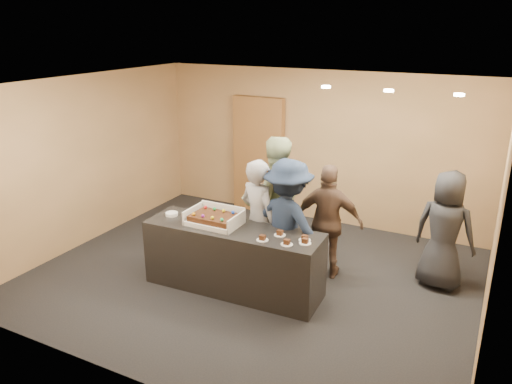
% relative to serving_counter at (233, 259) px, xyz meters
% --- Properties ---
extents(room, '(6.04, 6.00, 2.70)m').
position_rel_serving_counter_xyz_m(room, '(0.07, 0.44, 0.90)').
color(room, black).
rests_on(room, ground).
extents(serving_counter, '(2.42, 0.79, 0.90)m').
position_rel_serving_counter_xyz_m(serving_counter, '(0.00, 0.00, 0.00)').
color(serving_counter, black).
rests_on(serving_counter, floor).
extents(storage_cabinet, '(0.99, 0.15, 2.18)m').
position_rel_serving_counter_xyz_m(storage_cabinet, '(-1.06, 2.85, 0.64)').
color(storage_cabinet, brown).
rests_on(storage_cabinet, floor).
extents(cake_box, '(0.70, 0.48, 0.21)m').
position_rel_serving_counter_xyz_m(cake_box, '(-0.28, 0.03, 0.50)').
color(cake_box, white).
rests_on(cake_box, serving_counter).
extents(sheet_cake, '(0.60, 0.41, 0.12)m').
position_rel_serving_counter_xyz_m(sheet_cake, '(-0.28, 0.00, 0.55)').
color(sheet_cake, '#361B0C').
rests_on(sheet_cake, cake_box).
extents(plate_stack, '(0.17, 0.17, 0.04)m').
position_rel_serving_counter_xyz_m(plate_stack, '(-0.98, -0.00, 0.47)').
color(plate_stack, white).
rests_on(plate_stack, serving_counter).
extents(slice_a, '(0.15, 0.15, 0.07)m').
position_rel_serving_counter_xyz_m(slice_a, '(0.52, -0.18, 0.47)').
color(slice_a, white).
rests_on(slice_a, serving_counter).
extents(slice_b, '(0.15, 0.15, 0.07)m').
position_rel_serving_counter_xyz_m(slice_b, '(0.65, 0.06, 0.47)').
color(slice_b, white).
rests_on(slice_b, serving_counter).
extents(slice_c, '(0.15, 0.15, 0.07)m').
position_rel_serving_counter_xyz_m(slice_c, '(0.84, -0.16, 0.47)').
color(slice_c, white).
rests_on(slice_c, serving_counter).
extents(slice_d, '(0.15, 0.15, 0.07)m').
position_rel_serving_counter_xyz_m(slice_d, '(0.99, 0.06, 0.47)').
color(slice_d, white).
rests_on(slice_d, serving_counter).
extents(slice_e, '(0.15, 0.15, 0.07)m').
position_rel_serving_counter_xyz_m(slice_e, '(1.03, -0.02, 0.47)').
color(slice_e, white).
rests_on(slice_e, serving_counter).
extents(person_server_grey, '(0.74, 0.61, 1.74)m').
position_rel_serving_counter_xyz_m(person_server_grey, '(0.15, 0.45, 0.42)').
color(person_server_grey, '#97979C').
rests_on(person_server_grey, floor).
extents(person_sage_man, '(1.21, 1.16, 1.96)m').
position_rel_serving_counter_xyz_m(person_sage_man, '(0.19, 0.89, 0.53)').
color(person_sage_man, '#9DAC7F').
rests_on(person_sage_man, floor).
extents(person_navy_man, '(1.28, 0.92, 1.79)m').
position_rel_serving_counter_xyz_m(person_navy_man, '(0.59, 0.45, 0.45)').
color(person_navy_man, '#1A273F').
rests_on(person_navy_man, floor).
extents(person_brown_extra, '(1.01, 0.54, 1.64)m').
position_rel_serving_counter_xyz_m(person_brown_extra, '(0.99, 0.94, 0.37)').
color(person_brown_extra, brown).
rests_on(person_brown_extra, floor).
extents(person_dark_suit, '(0.89, 0.66, 1.65)m').
position_rel_serving_counter_xyz_m(person_dark_suit, '(2.47, 1.37, 0.37)').
color(person_dark_suit, black).
rests_on(person_dark_suit, floor).
extents(ceiling_spotlights, '(1.72, 0.12, 0.03)m').
position_rel_serving_counter_xyz_m(ceiling_spotlights, '(1.67, 0.94, 2.22)').
color(ceiling_spotlights, '#FFEAC6').
rests_on(ceiling_spotlights, ceiling).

